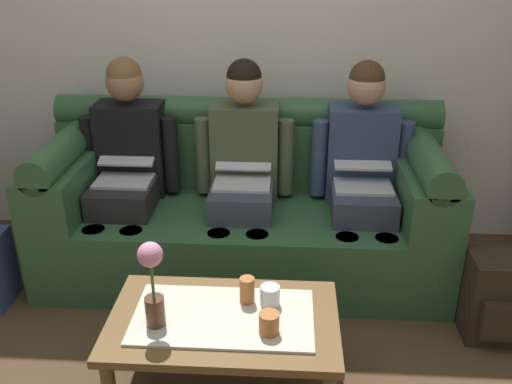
# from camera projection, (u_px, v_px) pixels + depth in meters

# --- Properties ---
(back_wall_patterned) EXTENTS (6.00, 0.12, 2.90)m
(back_wall_patterned) POSITION_uv_depth(u_px,v_px,m) (250.00, 5.00, 3.31)
(back_wall_patterned) COLOR silver
(back_wall_patterned) RESTS_ON ground_plane
(couch) EXTENTS (2.25, 0.88, 0.96)m
(couch) POSITION_uv_depth(u_px,v_px,m) (244.00, 209.00, 3.28)
(couch) COLOR #2D5633
(couch) RESTS_ON ground_plane
(person_left) EXTENTS (0.56, 0.67, 1.22)m
(person_left) POSITION_uv_depth(u_px,v_px,m) (127.00, 161.00, 3.19)
(person_left) COLOR #232326
(person_left) RESTS_ON ground_plane
(person_middle) EXTENTS (0.56, 0.67, 1.22)m
(person_middle) POSITION_uv_depth(u_px,v_px,m) (243.00, 163.00, 3.16)
(person_middle) COLOR #383D4C
(person_middle) RESTS_ON ground_plane
(person_right) EXTENTS (0.56, 0.67, 1.22)m
(person_right) POSITION_uv_depth(u_px,v_px,m) (362.00, 166.00, 3.12)
(person_right) COLOR #383D4C
(person_right) RESTS_ON ground_plane
(coffee_table) EXTENTS (0.95, 0.58, 0.40)m
(coffee_table) POSITION_uv_depth(u_px,v_px,m) (224.00, 327.00, 2.33)
(coffee_table) COLOR brown
(coffee_table) RESTS_ON ground_plane
(flower_vase) EXTENTS (0.10, 0.10, 0.37)m
(flower_vase) POSITION_uv_depth(u_px,v_px,m) (152.00, 280.00, 2.17)
(flower_vase) COLOR brown
(flower_vase) RESTS_ON coffee_table
(cup_near_left) EXTENTS (0.06, 0.06, 0.12)m
(cup_near_left) POSITION_uv_depth(u_px,v_px,m) (247.00, 290.00, 2.37)
(cup_near_left) COLOR #B26633
(cup_near_left) RESTS_ON coffee_table
(cup_near_right) EXTENTS (0.08, 0.08, 0.09)m
(cup_near_right) POSITION_uv_depth(u_px,v_px,m) (269.00, 323.00, 2.19)
(cup_near_right) COLOR #B26633
(cup_near_right) RESTS_ON coffee_table
(cup_far_center) EXTENTS (0.08, 0.08, 0.09)m
(cup_far_center) POSITION_uv_depth(u_px,v_px,m) (270.00, 296.00, 2.36)
(cup_far_center) COLOR silver
(cup_far_center) RESTS_ON coffee_table
(backpack_right) EXTENTS (0.29, 0.28, 0.44)m
(backpack_right) POSITION_uv_depth(u_px,v_px,m) (495.00, 298.00, 2.74)
(backpack_right) COLOR #2D2319
(backpack_right) RESTS_ON ground_plane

